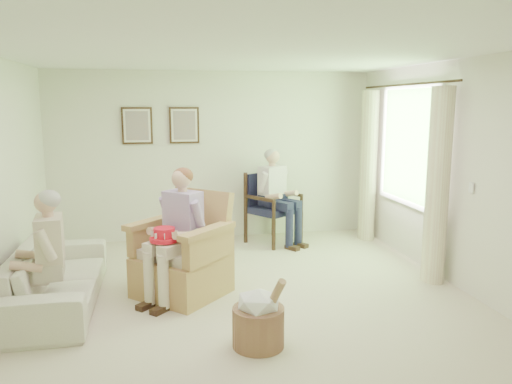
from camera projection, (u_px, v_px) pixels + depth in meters
floor at (244, 302)px, 5.36m from camera, size 5.50×5.50×0.00m
back_wall at (214, 156)px, 7.79m from camera, size 5.00×0.04×2.60m
front_wall at (338, 267)px, 2.47m from camera, size 5.00×0.04×2.60m
right_wall at (463, 176)px, 5.61m from camera, size 0.04×5.50×2.60m
ceiling at (243, 52)px, 4.90m from camera, size 5.00×5.50×0.02m
window at (409, 143)px, 6.71m from camera, size 0.13×2.50×1.63m
curtain_left at (437, 186)px, 5.81m from camera, size 0.34×0.34×2.30m
curtain_right at (368, 166)px, 7.71m from camera, size 0.34×0.34×2.30m
framed_print_left at (137, 126)px, 7.45m from camera, size 0.45×0.05×0.55m
framed_print_right at (184, 125)px, 7.58m from camera, size 0.45×0.05×0.55m
wicker_armchair at (181, 262)px, 5.55m from camera, size 0.89×0.89×1.14m
wood_armchair at (272, 204)px, 7.68m from camera, size 0.68×0.64×1.05m
sofa at (57, 277)px, 5.25m from camera, size 2.08×0.81×0.61m
person_wicker at (181, 224)px, 5.33m from camera, size 0.40×0.62×1.40m
person_dark at (275, 189)px, 7.47m from camera, size 0.40×0.63×1.41m
person_sofa at (45, 250)px, 4.75m from camera, size 0.42×0.62×1.27m
red_hat at (164, 236)px, 5.18m from camera, size 0.31×0.31×0.14m
hatbox at (259, 318)px, 4.34m from camera, size 0.51×0.51×0.67m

